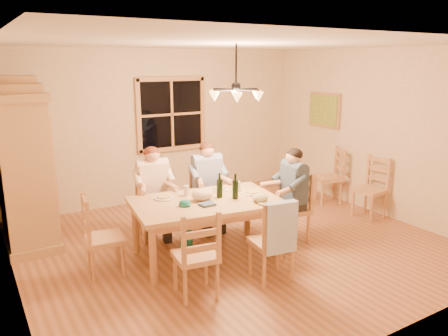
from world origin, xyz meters
TOP-DOWN VIEW (x-y plane):
  - floor at (0.00, 0.00)m, footprint 5.50×5.50m
  - ceiling at (0.00, 0.00)m, footprint 5.50×5.00m
  - wall_back at (0.00, 2.50)m, footprint 5.50×0.02m
  - wall_left at (-2.75, 0.00)m, footprint 0.02×5.00m
  - wall_right at (2.75, 0.00)m, footprint 0.02×5.00m
  - window at (0.20, 2.47)m, footprint 1.30×0.06m
  - painting at (2.71, 1.20)m, footprint 0.06×0.78m
  - chandelier at (-0.00, 0.00)m, footprint 0.77×0.68m
  - armoire at (-2.42, 1.60)m, footprint 0.66×1.40m
  - dining_table at (-0.52, -0.12)m, footprint 1.98×1.37m
  - chair_far_left at (-0.86, 0.81)m, footprint 0.49×0.47m
  - chair_far_right at (-0.05, 0.70)m, footprint 0.49×0.47m
  - chair_near_left at (-1.09, -0.92)m, footprint 0.49×0.47m
  - chair_near_right at (-0.17, -1.05)m, footprint 0.49×0.47m
  - chair_end_left at (-1.79, 0.05)m, footprint 0.47×0.49m
  - chair_end_right at (0.76, -0.29)m, footprint 0.47×0.49m
  - adult_woman at (-0.86, 0.81)m, footprint 0.43×0.47m
  - adult_plaid_man at (-0.05, 0.70)m, footprint 0.43×0.47m
  - adult_slate_man at (0.76, -0.29)m, footprint 0.47×0.43m
  - towel at (-0.20, -1.23)m, footprint 0.39×0.15m
  - wine_bottle_a at (-0.31, -0.10)m, footprint 0.08×0.08m
  - wine_bottle_b at (-0.16, -0.25)m, footprint 0.08×0.08m
  - plate_woman at (-0.95, 0.22)m, footprint 0.26×0.26m
  - plate_plaid at (-0.14, 0.18)m, footprint 0.26×0.26m
  - plate_slate at (0.14, -0.18)m, footprint 0.26×0.26m
  - wine_glass_a at (-0.65, 0.18)m, footprint 0.06×0.06m
  - wine_glass_b at (0.05, 0.00)m, footprint 0.06×0.06m
  - cap at (0.03, -0.52)m, footprint 0.20×0.20m
  - napkin at (-0.60, -0.31)m, footprint 0.20×0.16m
  - cloth_bundle at (-0.56, -0.09)m, footprint 0.28×0.22m
  - child at (-0.83, -0.19)m, footprint 0.35×0.37m
  - chair_spare_front at (2.45, -0.20)m, footprint 0.46×0.47m
  - chair_spare_back at (2.45, 0.72)m, footprint 0.56×0.57m

SIDE VIEW (x-z plane):
  - floor at x=0.00m, z-range 0.00..0.00m
  - chair_far_left at x=-0.86m, z-range -0.19..0.80m
  - chair_far_right at x=-0.05m, z-range -0.19..0.80m
  - chair_near_left at x=-1.09m, z-range -0.19..0.80m
  - chair_near_right at x=-0.17m, z-range -0.19..0.80m
  - chair_end_left at x=-1.79m, z-range -0.19..0.80m
  - chair_end_right at x=0.76m, z-range -0.19..0.80m
  - chair_spare_front at x=2.45m, z-range -0.19..0.80m
  - chair_spare_back at x=2.45m, z-range -0.19..0.80m
  - child at x=-0.83m, z-range 0.00..0.84m
  - dining_table at x=-0.52m, z-range 0.28..1.04m
  - towel at x=-0.20m, z-range 0.41..0.99m
  - plate_woman at x=-0.95m, z-range 0.76..0.78m
  - plate_plaid at x=-0.14m, z-range 0.76..0.78m
  - plate_slate at x=0.14m, z-range 0.76..0.78m
  - napkin at x=-0.60m, z-range 0.76..0.79m
  - cap at x=0.03m, z-range 0.76..0.87m
  - wine_glass_a at x=-0.65m, z-range 0.76..0.90m
  - wine_glass_b at x=0.05m, z-range 0.76..0.90m
  - cloth_bundle at x=-0.56m, z-range 0.76..0.91m
  - adult_woman at x=-0.86m, z-range 0.40..1.28m
  - adult_plaid_man at x=-0.05m, z-range 0.40..1.28m
  - adult_slate_man at x=0.76m, z-range 0.40..1.28m
  - wine_bottle_a at x=-0.31m, z-range 0.76..1.09m
  - wine_bottle_b at x=-0.16m, z-range 0.76..1.09m
  - armoire at x=-2.42m, z-range -0.09..2.21m
  - wall_back at x=0.00m, z-range 0.00..2.70m
  - wall_left at x=-2.75m, z-range 0.00..2.70m
  - wall_right at x=2.75m, z-range 0.00..2.70m
  - window at x=0.20m, z-range 0.90..2.20m
  - painting at x=2.71m, z-range 1.28..1.92m
  - chandelier at x=0.00m, z-range 1.72..2.43m
  - ceiling at x=0.00m, z-range 2.69..2.71m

